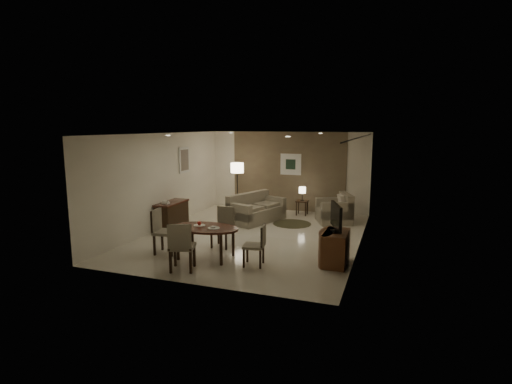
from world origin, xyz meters
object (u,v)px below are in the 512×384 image
at_px(chair_near, 182,246).
at_px(armchair, 334,208).
at_px(chair_right, 254,245).
at_px(chair_far, 222,228).
at_px(sofa, 257,208).
at_px(floor_lamp, 237,188).
at_px(chair_left, 166,232).
at_px(console_desk, 172,215).
at_px(tv_cabinet, 336,248).
at_px(side_table, 302,208).
at_px(dining_table, 206,242).

relative_size(chair_near, armchair, 1.01).
xyz_separation_m(chair_near, chair_right, (1.27, 0.73, -0.07)).
height_order(chair_far, sofa, chair_far).
bearing_deg(floor_lamp, chair_left, -88.84).
bearing_deg(console_desk, tv_cabinet, -17.05).
relative_size(chair_left, chair_right, 1.17).
bearing_deg(chair_far, side_table, 76.98).
bearing_deg(console_desk, sofa, 36.78).
xyz_separation_m(chair_near, armchair, (2.28, 5.08, -0.06)).
bearing_deg(dining_table, tv_cabinet, 11.35).
bearing_deg(chair_near, floor_lamp, -97.49).
bearing_deg(side_table, sofa, -128.85).
distance_m(chair_near, chair_far, 1.70).
relative_size(chair_near, sofa, 0.56).
xyz_separation_m(console_desk, dining_table, (2.12, -2.06, -0.02)).
distance_m(chair_far, chair_right, 1.51).
bearing_deg(chair_near, chair_left, -60.68).
bearing_deg(tv_cabinet, side_table, 111.73).
relative_size(dining_table, chair_near, 1.49).
xyz_separation_m(dining_table, chair_near, (-0.11, -0.84, 0.15)).
height_order(dining_table, sofa, sofa).
bearing_deg(dining_table, side_table, 78.29).
xyz_separation_m(chair_near, floor_lamp, (-0.98, 5.35, 0.34)).
xyz_separation_m(tv_cabinet, sofa, (-2.84, 3.03, 0.08)).
bearing_deg(dining_table, floor_lamp, 103.59).
bearing_deg(console_desk, dining_table, -44.19).
bearing_deg(chair_left, tv_cabinet, -88.98).
bearing_deg(chair_near, console_desk, -73.15).
distance_m(chair_right, sofa, 3.89).
bearing_deg(armchair, floor_lamp, -118.04).
height_order(chair_right, sofa, chair_right).
distance_m(chair_right, floor_lamp, 5.16).
relative_size(console_desk, chair_near, 1.19).
relative_size(armchair, floor_lamp, 0.59).
relative_size(dining_table, side_table, 3.14).
relative_size(dining_table, chair_far, 1.57).
distance_m(tv_cabinet, armchair, 3.73).
relative_size(chair_near, side_table, 2.11).
distance_m(sofa, side_table, 1.75).
bearing_deg(tv_cabinet, floor_lamp, 134.30).
bearing_deg(chair_left, sofa, -22.06).
relative_size(tv_cabinet, chair_near, 0.89).
height_order(chair_right, armchair, armchair).
bearing_deg(side_table, armchair, -31.64).
relative_size(console_desk, chair_right, 1.38).
bearing_deg(floor_lamp, tv_cabinet, -45.70).
relative_size(console_desk, sofa, 0.66).
height_order(console_desk, side_table, console_desk).
distance_m(dining_table, chair_right, 1.17).
relative_size(dining_table, sofa, 0.83).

